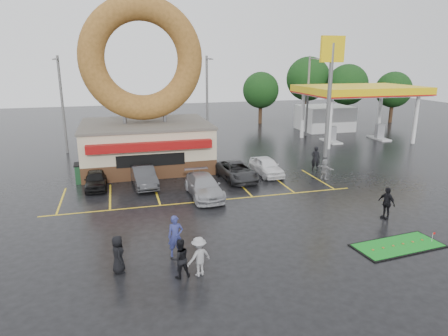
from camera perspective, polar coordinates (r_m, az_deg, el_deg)
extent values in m
plane|color=black|center=(22.34, -0.35, -7.65)|extent=(120.00, 120.00, 0.00)
cube|color=#472B19|center=(33.94, -10.92, 1.24)|extent=(10.00, 8.00, 1.20)
cube|color=beige|center=(33.57, -11.07, 4.14)|extent=(10.00, 8.00, 2.30)
cube|color=#59544C|center=(33.35, -11.18, 6.24)|extent=(10.20, 8.20, 0.20)
cube|color=maroon|center=(29.32, -10.44, 3.05)|extent=(9.00, 0.60, 0.60)
cylinder|color=slate|center=(33.18, -14.02, 7.26)|extent=(0.30, 0.30, 1.20)
cylinder|color=slate|center=(33.40, -8.49, 7.60)|extent=(0.30, 0.30, 1.20)
torus|color=brown|center=(32.95, -11.66, 15.03)|extent=(9.60, 2.00, 9.60)
cylinder|color=silver|center=(40.80, 14.88, 6.10)|extent=(0.40, 0.40, 5.00)
cylinder|color=silver|center=(46.58, 25.69, 6.20)|extent=(0.40, 0.40, 5.00)
cylinder|color=silver|center=(46.04, 11.18, 7.33)|extent=(0.40, 0.40, 5.00)
cylinder|color=silver|center=(51.23, 21.36, 7.37)|extent=(0.40, 0.40, 5.00)
cube|color=silver|center=(45.65, 18.78, 10.23)|extent=(12.00, 8.00, 0.50)
cube|color=yellow|center=(45.63, 18.82, 10.60)|extent=(12.30, 8.30, 0.70)
cube|color=#99999E|center=(44.62, 15.08, 4.76)|extent=(0.90, 0.60, 1.60)
cube|color=#99999E|center=(47.89, 21.34, 4.94)|extent=(0.90, 0.60, 1.60)
cube|color=silver|center=(51.99, 14.17, 6.95)|extent=(6.00, 5.00, 3.00)
cylinder|color=slate|center=(36.92, 14.74, 9.09)|extent=(0.36, 0.36, 10.00)
cube|color=yellow|center=(36.73, 15.24, 16.08)|extent=(2.20, 0.30, 2.20)
cylinder|color=slate|center=(40.38, -22.07, 8.27)|extent=(0.24, 0.24, 9.00)
cylinder|color=slate|center=(39.16, -22.87, 14.19)|extent=(0.12, 2.00, 0.12)
cube|color=slate|center=(38.17, -23.05, 14.09)|extent=(0.40, 0.18, 0.12)
cylinder|color=slate|center=(42.12, -2.43, 9.62)|extent=(0.24, 0.24, 9.00)
cylinder|color=slate|center=(40.93, -2.18, 15.34)|extent=(0.12, 2.00, 0.12)
cube|color=slate|center=(39.96, -1.85, 15.27)|extent=(0.40, 0.18, 0.12)
cylinder|color=slate|center=(47.14, 11.88, 9.93)|extent=(0.24, 0.24, 9.00)
cylinder|color=slate|center=(46.06, 12.75, 15.00)|extent=(0.12, 2.00, 0.12)
cube|color=slate|center=(45.18, 13.35, 14.90)|extent=(0.40, 0.18, 0.12)
cylinder|color=#332114|center=(59.30, 16.93, 7.69)|extent=(0.50, 0.50, 2.88)
sphere|color=black|center=(58.96, 17.22, 11.31)|extent=(5.60, 5.60, 5.60)
cylinder|color=#332114|center=(61.11, 22.74, 7.20)|extent=(0.50, 0.50, 2.52)
sphere|color=black|center=(60.80, 23.06, 10.27)|extent=(4.90, 4.90, 4.90)
cylinder|color=#332114|center=(60.79, 11.72, 8.38)|extent=(0.50, 0.50, 3.24)
sphere|color=black|center=(60.44, 11.94, 12.36)|extent=(6.30, 6.30, 6.30)
cylinder|color=#332114|center=(55.83, 5.20, 7.66)|extent=(0.50, 0.50, 2.52)
sphere|color=black|center=(55.49, 5.28, 11.02)|extent=(4.90, 4.90, 4.90)
imported|color=black|center=(29.09, -17.85, -1.59)|extent=(1.50, 3.63, 1.23)
imported|color=#2F2F31|center=(28.64, -11.39, -1.22)|extent=(1.83, 4.38, 1.41)
imported|color=#A1A1A6|center=(26.07, -2.90, -2.61)|extent=(2.07, 4.84, 1.39)
imported|color=#29292C|center=(29.66, 1.79, -0.43)|extent=(2.57, 4.89, 1.31)
imported|color=white|center=(31.01, 6.07, 0.27)|extent=(1.82, 4.13, 1.38)
imported|color=navy|center=(18.48, -6.93, -9.63)|extent=(0.71, 0.47, 1.93)
imported|color=black|center=(16.84, -6.32, -12.72)|extent=(0.90, 0.75, 1.69)
imported|color=gray|center=(16.90, -3.60, -12.50)|extent=(1.26, 1.01, 1.70)
imported|color=black|center=(17.68, -14.91, -11.82)|extent=(0.64, 0.87, 1.64)
imported|color=black|center=(24.25, 22.19, -4.64)|extent=(0.69, 1.15, 1.83)
imported|color=gray|center=(30.60, 14.17, -0.18)|extent=(1.07, 1.48, 1.54)
imported|color=black|center=(32.87, 12.94, 1.35)|extent=(0.85, 0.73, 1.96)
cube|color=#194223|center=(30.84, -18.79, -0.66)|extent=(1.85, 1.28, 1.30)
cube|color=black|center=(21.31, 23.60, -10.15)|extent=(4.59, 2.33, 0.05)
cube|color=#168421|center=(21.30, 23.61, -10.08)|extent=(4.37, 2.11, 0.03)
cylinder|color=silver|center=(22.26, 27.62, -8.77)|extent=(0.02, 0.02, 0.50)
cube|color=red|center=(22.23, 27.81, -8.27)|extent=(0.14, 0.01, 0.10)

